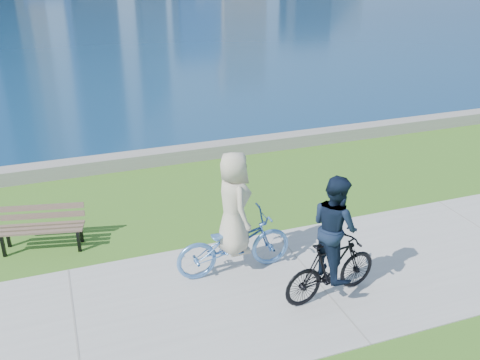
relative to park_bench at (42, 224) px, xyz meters
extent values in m
plane|color=#35661A|center=(0.35, -2.76, -0.49)|extent=(320.00, 320.00, 0.00)
cube|color=#A5A49F|center=(0.35, -2.76, -0.48)|extent=(80.00, 3.50, 0.02)
cube|color=gray|center=(0.35, 3.44, -0.32)|extent=(90.00, 0.50, 0.35)
cube|color=black|center=(-0.72, -0.11, -0.27)|extent=(0.07, 0.07, 0.44)
cube|color=black|center=(0.61, -0.40, -0.27)|extent=(0.07, 0.07, 0.44)
cube|color=black|center=(-0.64, 0.23, -0.27)|extent=(0.07, 0.07, 0.44)
cube|color=black|center=(0.68, -0.06, -0.27)|extent=(0.07, 0.07, 0.44)
cube|color=brown|center=(-0.06, -0.25, -0.04)|extent=(1.54, 0.42, 0.04)
cube|color=brown|center=(-0.02, -0.10, -0.04)|extent=(1.54, 0.42, 0.04)
cube|color=brown|center=(0.01, 0.05, -0.04)|extent=(1.54, 0.42, 0.04)
cube|color=brown|center=(0.04, 0.16, 0.09)|extent=(1.53, 0.39, 0.11)
cube|color=brown|center=(0.04, 0.19, 0.26)|extent=(1.53, 0.39, 0.11)
imported|color=#5285C8|center=(3.13, -2.02, 0.07)|extent=(0.74, 2.08, 1.08)
imported|color=beige|center=(3.13, -2.02, 0.86)|extent=(0.58, 0.90, 1.81)
imported|color=black|center=(4.35, -3.26, 0.05)|extent=(0.75, 1.79, 1.05)
imported|color=black|center=(4.35, -3.26, 0.82)|extent=(0.75, 0.91, 1.71)
camera|label=1|loc=(0.50, -9.58, 4.85)|focal=40.00mm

